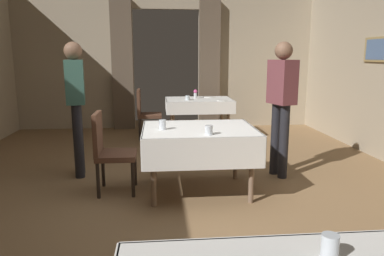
% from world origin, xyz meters
% --- Properties ---
extents(ground, '(10.08, 10.08, 0.00)m').
position_xyz_m(ground, '(0.00, 0.00, 0.00)').
color(ground, olive).
extents(wall_back, '(6.40, 0.27, 3.00)m').
position_xyz_m(wall_back, '(0.00, 4.18, 1.52)').
color(wall_back, tan).
rests_on(wall_back, ground).
extents(dining_table_mid, '(1.27, 1.03, 0.75)m').
position_xyz_m(dining_table_mid, '(0.27, 0.23, 0.64)').
color(dining_table_mid, '#7A604C').
rests_on(dining_table_mid, ground).
extents(dining_table_far, '(1.24, 0.92, 0.75)m').
position_xyz_m(dining_table_far, '(0.57, 2.99, 0.66)').
color(dining_table_far, '#7A604C').
rests_on(dining_table_far, ground).
extents(chair_mid_left, '(0.44, 0.44, 0.93)m').
position_xyz_m(chair_mid_left, '(-0.75, 0.31, 0.52)').
color(chair_mid_left, black).
rests_on(chair_mid_left, ground).
extents(chair_far_left, '(0.45, 0.44, 0.93)m').
position_xyz_m(chair_far_left, '(-0.43, 3.09, 0.52)').
color(chair_far_left, black).
rests_on(chair_far_left, ground).
extents(glass_near_b, '(0.07, 0.07, 0.11)m').
position_xyz_m(glass_near_b, '(0.49, -2.50, 0.80)').
color(glass_near_b, silver).
rests_on(glass_near_b, dining_table_near).
extents(glass_mid_a, '(0.08, 0.08, 0.11)m').
position_xyz_m(glass_mid_a, '(-0.14, 0.17, 0.81)').
color(glass_mid_a, silver).
rests_on(glass_mid_a, dining_table_mid).
extents(glass_mid_b, '(0.08, 0.08, 0.10)m').
position_xyz_m(glass_mid_b, '(0.33, -0.14, 0.80)').
color(glass_mid_b, silver).
rests_on(glass_mid_b, dining_table_mid).
extents(flower_vase_far, '(0.07, 0.07, 0.17)m').
position_xyz_m(flower_vase_far, '(0.52, 3.11, 0.84)').
color(flower_vase_far, silver).
rests_on(flower_vase_far, dining_table_far).
extents(glass_far_b, '(0.08, 0.08, 0.09)m').
position_xyz_m(glass_far_b, '(0.35, 2.83, 0.79)').
color(glass_far_b, silver).
rests_on(glass_far_b, dining_table_far).
extents(plate_far_c, '(0.18, 0.18, 0.01)m').
position_xyz_m(plate_far_c, '(0.96, 2.68, 0.76)').
color(plate_far_c, white).
rests_on(plate_far_c, dining_table_far).
extents(plate_far_d, '(0.23, 0.23, 0.01)m').
position_xyz_m(plate_far_d, '(0.80, 3.24, 0.76)').
color(plate_far_d, white).
rests_on(plate_far_d, dining_table_far).
extents(person_waiter_by_doorway, '(0.28, 0.39, 1.72)m').
position_xyz_m(person_waiter_by_doorway, '(-1.23, 0.94, 1.02)').
color(person_waiter_by_doorway, black).
rests_on(person_waiter_by_doorway, ground).
extents(person_diner_standing_aside, '(0.32, 0.41, 1.72)m').
position_xyz_m(person_diner_standing_aside, '(1.37, 0.69, 1.02)').
color(person_diner_standing_aside, black).
rests_on(person_diner_standing_aside, ground).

